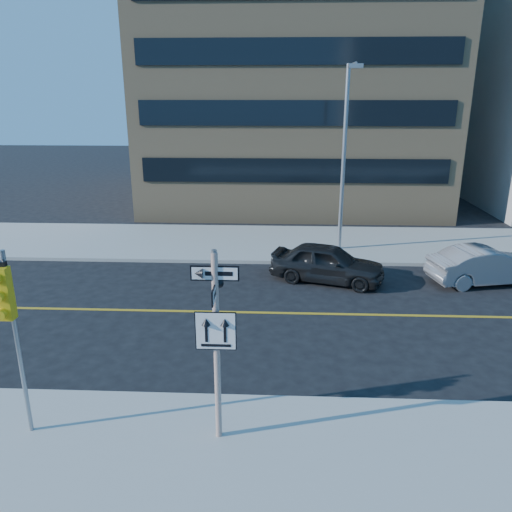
{
  "coord_description": "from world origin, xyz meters",
  "views": [
    {
      "loc": [
        1.17,
        -11.2,
        6.93
      ],
      "look_at": [
        0.48,
        4.0,
        1.99
      ],
      "focal_mm": 35.0,
      "sensor_mm": 36.0,
      "label": 1
    }
  ],
  "objects_px": {
    "parked_car_a": "(327,263)",
    "parked_car_b": "(486,266)",
    "streetlight_a": "(345,147)",
    "sign_pole": "(216,337)",
    "traffic_signal": "(7,308)"
  },
  "relations": [
    {
      "from": "traffic_signal",
      "to": "parked_car_a",
      "type": "bearing_deg",
      "value": 54.02
    },
    {
      "from": "sign_pole",
      "to": "parked_car_a",
      "type": "distance_m",
      "value": 10.24
    },
    {
      "from": "sign_pole",
      "to": "streetlight_a",
      "type": "height_order",
      "value": "streetlight_a"
    },
    {
      "from": "traffic_signal",
      "to": "parked_car_b",
      "type": "height_order",
      "value": "traffic_signal"
    },
    {
      "from": "traffic_signal",
      "to": "streetlight_a",
      "type": "bearing_deg",
      "value": 59.2
    },
    {
      "from": "parked_car_a",
      "to": "parked_car_b",
      "type": "xyz_separation_m",
      "value": [
        6.05,
        0.04,
        -0.03
      ]
    },
    {
      "from": "sign_pole",
      "to": "streetlight_a",
      "type": "xyz_separation_m",
      "value": [
        4.0,
        13.27,
        2.32
      ]
    },
    {
      "from": "streetlight_a",
      "to": "parked_car_b",
      "type": "bearing_deg",
      "value": -35.15
    },
    {
      "from": "streetlight_a",
      "to": "parked_car_a",
      "type": "bearing_deg",
      "value": -104.01
    },
    {
      "from": "traffic_signal",
      "to": "parked_car_a",
      "type": "xyz_separation_m",
      "value": [
        7.09,
        9.77,
        -2.29
      ]
    },
    {
      "from": "parked_car_a",
      "to": "streetlight_a",
      "type": "relative_size",
      "value": 0.54
    },
    {
      "from": "parked_car_a",
      "to": "streetlight_a",
      "type": "bearing_deg",
      "value": 3.49
    },
    {
      "from": "sign_pole",
      "to": "parked_car_b",
      "type": "height_order",
      "value": "sign_pole"
    },
    {
      "from": "sign_pole",
      "to": "parked_car_a",
      "type": "xyz_separation_m",
      "value": [
        3.09,
        9.62,
        -1.7
      ]
    },
    {
      "from": "sign_pole",
      "to": "streetlight_a",
      "type": "relative_size",
      "value": 0.51
    }
  ]
}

